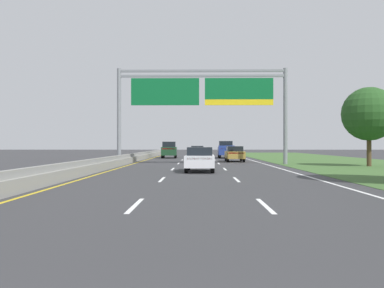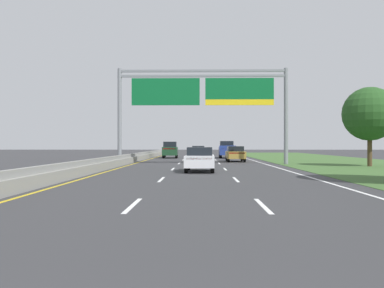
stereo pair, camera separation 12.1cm
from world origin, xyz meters
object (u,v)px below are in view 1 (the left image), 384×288
(car_gold_right_lane_sedan, at_px, (235,154))
(car_white_centre_lane_sedan, at_px, (200,159))
(roadside_tree_mid, at_px, (369,114))
(car_darkgreen_left_lane_suv, at_px, (169,150))
(pickup_truck_blue, at_px, (226,150))
(overhead_sign_gantry, at_px, (202,96))
(car_silver_centre_lane_sedan, at_px, (197,152))

(car_gold_right_lane_sedan, height_order, car_white_centre_lane_sedan, same)
(car_white_centre_lane_sedan, xyz_separation_m, roadside_tree_mid, (13.49, 6.70, 3.35))
(car_gold_right_lane_sedan, distance_m, car_white_centre_lane_sedan, 16.76)
(car_gold_right_lane_sedan, xyz_separation_m, roadside_tree_mid, (9.85, -9.66, 3.35))
(car_darkgreen_left_lane_suv, distance_m, car_white_centre_lane_sedan, 28.09)
(car_gold_right_lane_sedan, bearing_deg, pickup_truck_blue, 1.09)
(roadside_tree_mid, bearing_deg, pickup_truck_blue, 115.09)
(roadside_tree_mid, bearing_deg, overhead_sign_gantry, 165.28)
(pickup_truck_blue, xyz_separation_m, car_white_centre_lane_sedan, (-3.52, -28.00, -0.26))
(car_gold_right_lane_sedan, xyz_separation_m, car_silver_centre_lane_sedan, (-3.86, 12.15, 0.00))
(overhead_sign_gantry, bearing_deg, pickup_truck_blue, 79.58)
(pickup_truck_blue, bearing_deg, roadside_tree_mid, -153.68)
(car_gold_right_lane_sedan, height_order, roadside_tree_mid, roadside_tree_mid)
(car_darkgreen_left_lane_suv, relative_size, car_white_centre_lane_sedan, 1.07)
(pickup_truck_blue, xyz_separation_m, car_silver_centre_lane_sedan, (-3.73, 0.52, -0.26))
(roadside_tree_mid, bearing_deg, car_darkgreen_left_lane_suv, 129.36)
(overhead_sign_gantry, relative_size, pickup_truck_blue, 2.77)
(car_white_centre_lane_sedan, bearing_deg, roadside_tree_mid, -62.51)
(pickup_truck_blue, height_order, car_white_centre_lane_sedan, pickup_truck_blue)
(car_darkgreen_left_lane_suv, height_order, car_white_centre_lane_sedan, car_darkgreen_left_lane_suv)
(car_white_centre_lane_sedan, height_order, roadside_tree_mid, roadside_tree_mid)
(overhead_sign_gantry, xyz_separation_m, roadside_tree_mid, (13.25, -3.48, -1.88))
(car_silver_centre_lane_sedan, xyz_separation_m, roadside_tree_mid, (13.70, -21.82, 3.35))
(overhead_sign_gantry, distance_m, pickup_truck_blue, 18.79)
(overhead_sign_gantry, xyz_separation_m, car_silver_centre_lane_sedan, (-0.45, 18.34, -5.23))
(overhead_sign_gantry, distance_m, car_darkgreen_left_lane_suv, 18.78)
(overhead_sign_gantry, bearing_deg, car_gold_right_lane_sedan, 61.15)
(car_silver_centre_lane_sedan, relative_size, roadside_tree_mid, 0.70)
(car_gold_right_lane_sedan, distance_m, roadside_tree_mid, 14.20)
(roadside_tree_mid, bearing_deg, car_gold_right_lane_sedan, 135.53)
(pickup_truck_blue, height_order, car_silver_centre_lane_sedan, pickup_truck_blue)
(pickup_truck_blue, distance_m, car_white_centre_lane_sedan, 28.22)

